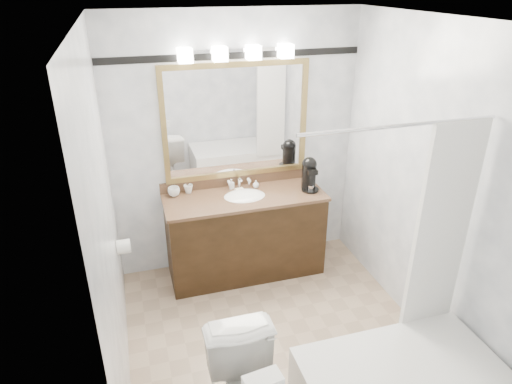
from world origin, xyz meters
TOP-DOWN VIEW (x-y plane):
  - room at (0.00, 0.00)m, footprint 2.42×2.62m
  - vanity at (0.00, 1.02)m, footprint 1.53×0.58m
  - mirror at (0.00, 1.28)m, footprint 1.40×0.04m
  - vanity_light_bar at (0.00, 1.23)m, footprint 1.02×0.14m
  - accent_stripe at (0.00, 1.29)m, footprint 2.40×0.01m
  - bathtub at (0.55, -0.90)m, footprint 1.30×0.75m
  - tp_roll at (-1.14, 0.66)m, footprint 0.11×0.12m
  - tissue_box at (-0.48, -1.12)m, footprint 0.21×0.13m
  - coffee_maker at (0.64, 1.00)m, footprint 0.17×0.21m
  - cup_left at (-0.64, 1.21)m, footprint 0.12×0.12m
  - cup_right at (-0.50, 1.23)m, footprint 0.11×0.11m
  - soap_bottle_a at (-0.08, 1.21)m, footprint 0.06×0.06m
  - soap_bottle_b at (0.16, 1.16)m, footprint 0.07×0.07m
  - soap_bar at (-0.02, 1.13)m, footprint 0.09×0.06m

SIDE VIEW (x-z plane):
  - bathtub at x=0.55m, z-range -0.70..1.26m
  - vanity at x=0.00m, z-range -0.04..0.93m
  - tp_roll at x=-1.14m, z-range 0.64..0.76m
  - tissue_box at x=-0.48m, z-range 0.79..0.87m
  - soap_bar at x=-0.02m, z-range 0.85..0.87m
  - soap_bottle_b at x=0.16m, z-range 0.85..0.93m
  - cup_right at x=-0.50m, z-range 0.85..0.93m
  - cup_left at x=-0.64m, z-range 0.85..0.94m
  - soap_bottle_a at x=-0.08m, z-range 0.85..0.95m
  - coffee_maker at x=0.64m, z-range 0.85..1.18m
  - room at x=0.00m, z-range -0.01..2.51m
  - mirror at x=0.00m, z-range 0.95..2.05m
  - accent_stripe at x=0.00m, z-range 2.07..2.13m
  - vanity_light_bar at x=0.00m, z-range 2.07..2.19m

